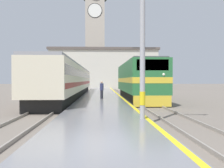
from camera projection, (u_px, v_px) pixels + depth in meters
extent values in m
plane|color=#70665B|center=(101.00, 94.00, 37.06)|extent=(200.00, 200.00, 0.00)
cube|color=slate|center=(101.00, 95.00, 32.06)|extent=(4.25, 140.00, 0.31)
cube|color=yellow|center=(117.00, 94.00, 32.14)|extent=(0.20, 140.00, 0.00)
cube|color=#70665B|center=(131.00, 96.00, 32.22)|extent=(2.84, 140.00, 0.02)
cube|color=gray|center=(125.00, 96.00, 32.19)|extent=(0.07, 140.00, 0.14)
cube|color=gray|center=(137.00, 96.00, 32.25)|extent=(0.07, 140.00, 0.14)
cube|color=#70665B|center=(72.00, 96.00, 31.91)|extent=(2.83, 140.00, 0.02)
cube|color=gray|center=(66.00, 96.00, 31.88)|extent=(0.07, 140.00, 0.14)
cube|color=gray|center=(78.00, 96.00, 31.94)|extent=(0.07, 140.00, 0.14)
cube|color=black|center=(138.00, 96.00, 26.37)|extent=(2.46, 14.02, 0.90)
cube|color=#286B38|center=(138.00, 77.00, 26.35)|extent=(2.90, 15.24, 2.75)
cube|color=gold|center=(138.00, 80.00, 26.35)|extent=(2.92, 15.26, 0.44)
cube|color=gold|center=(152.00, 101.00, 18.91)|extent=(2.75, 0.30, 0.81)
cube|color=black|center=(153.00, 65.00, 18.78)|extent=(2.32, 0.12, 0.80)
sphere|color=white|center=(142.00, 74.00, 18.72)|extent=(0.20, 0.20, 0.20)
sphere|color=white|center=(164.00, 74.00, 18.79)|extent=(0.20, 0.20, 0.20)
cube|color=#4C4C51|center=(138.00, 63.00, 26.32)|extent=(2.61, 14.48, 0.12)
cylinder|color=#333333|center=(145.00, 53.00, 22.16)|extent=(0.06, 0.63, 1.03)
cylinder|color=#333333|center=(143.00, 54.00, 22.86)|extent=(0.06, 0.63, 1.03)
cube|color=#262626|center=(144.00, 48.00, 22.50)|extent=(2.03, 0.08, 0.06)
cube|color=black|center=(72.00, 93.00, 31.38)|extent=(2.46, 32.27, 0.90)
cube|color=beige|center=(72.00, 79.00, 31.35)|extent=(2.90, 33.62, 2.51)
cube|color=black|center=(72.00, 75.00, 31.35)|extent=(2.92, 32.94, 0.64)
cube|color=maroon|center=(72.00, 83.00, 31.36)|extent=(2.92, 32.94, 0.36)
cube|color=gray|center=(72.00, 68.00, 31.33)|extent=(2.67, 33.62, 0.20)
cylinder|color=#9E9EA3|center=(142.00, 38.00, 11.45)|extent=(0.23, 0.23, 7.13)
cylinder|color=yellow|center=(142.00, 98.00, 11.49)|extent=(0.25, 0.25, 0.60)
cylinder|color=#23232D|center=(102.00, 94.00, 24.03)|extent=(0.26, 0.26, 0.76)
cylinder|color=navy|center=(102.00, 87.00, 24.02)|extent=(0.34, 0.34, 0.63)
sphere|color=tan|center=(102.00, 82.00, 24.01)|extent=(0.21, 0.21, 0.21)
cube|color=#ADA393|center=(95.00, 44.00, 67.63)|extent=(4.82, 4.82, 22.69)
cylinder|color=black|center=(95.00, 11.00, 65.08)|extent=(3.67, 0.06, 3.67)
cylinder|color=white|center=(95.00, 10.00, 65.05)|extent=(3.37, 0.10, 3.37)
cube|color=beige|center=(104.00, 70.00, 59.83)|extent=(23.60, 7.74, 8.57)
cube|color=#564C47|center=(104.00, 50.00, 59.76)|extent=(24.20, 8.34, 0.50)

